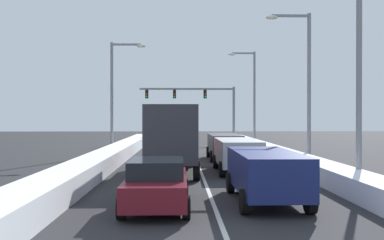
% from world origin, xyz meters
% --- Properties ---
extents(ground_plane, '(120.00, 120.00, 0.00)m').
position_xyz_m(ground_plane, '(0.00, 15.90, 0.00)').
color(ground_plane, '#28282B').
extents(lane_stripe_between_right_lane_and_center_lane, '(0.14, 43.73, 0.01)m').
position_xyz_m(lane_stripe_between_right_lane_and_center_lane, '(-0.00, 19.88, 0.00)').
color(lane_stripe_between_right_lane_and_center_lane, silver).
rests_on(lane_stripe_between_right_lane_and_center_lane, ground).
extents(snow_bank_right_shoulder, '(1.45, 43.73, 0.78)m').
position_xyz_m(snow_bank_right_shoulder, '(5.30, 19.88, 0.39)').
color(snow_bank_right_shoulder, white).
rests_on(snow_bank_right_shoulder, ground).
extents(snow_bank_left_shoulder, '(1.57, 43.73, 0.87)m').
position_xyz_m(snow_bank_left_shoulder, '(-5.30, 19.88, 0.44)').
color(snow_bank_left_shoulder, white).
rests_on(snow_bank_left_shoulder, ground).
extents(suv_navy_right_lane_nearest, '(2.16, 4.90, 1.67)m').
position_xyz_m(suv_navy_right_lane_nearest, '(1.74, 7.63, 1.02)').
color(suv_navy_right_lane_nearest, navy).
rests_on(suv_navy_right_lane_nearest, ground).
extents(suv_silver_right_lane_second, '(2.16, 4.90, 1.67)m').
position_xyz_m(suv_silver_right_lane_second, '(1.83, 15.02, 1.02)').
color(suv_silver_right_lane_second, '#B7BABF').
rests_on(suv_silver_right_lane_second, ground).
extents(suv_charcoal_right_lane_third, '(2.16, 4.90, 1.67)m').
position_xyz_m(suv_charcoal_right_lane_third, '(1.87, 21.27, 1.02)').
color(suv_charcoal_right_lane_third, '#38383D').
rests_on(suv_charcoal_right_lane_third, ground).
extents(sedan_maroon_center_lane_nearest, '(2.00, 4.50, 1.51)m').
position_xyz_m(sedan_maroon_center_lane_nearest, '(-1.79, 6.94, 0.76)').
color(sedan_maroon_center_lane_nearest, maroon).
rests_on(sedan_maroon_center_lane_nearest, ground).
extents(box_truck_center_lane_second, '(2.53, 7.20, 3.36)m').
position_xyz_m(box_truck_center_lane_second, '(-1.48, 14.72, 1.90)').
color(box_truck_center_lane_second, maroon).
rests_on(box_truck_center_lane_second, ground).
extents(sedan_black_center_lane_third, '(2.00, 4.50, 1.51)m').
position_xyz_m(sedan_black_center_lane_third, '(-1.63, 23.18, 0.76)').
color(sedan_black_center_lane_third, black).
rests_on(sedan_black_center_lane_third, ground).
extents(traffic_light_gantry, '(10.60, 0.47, 6.20)m').
position_xyz_m(traffic_light_gantry, '(1.18, 39.74, 4.72)').
color(traffic_light_gantry, slate).
rests_on(traffic_light_gantry, ground).
extents(street_lamp_right_near, '(2.66, 0.36, 8.12)m').
position_xyz_m(street_lamp_right_near, '(5.52, 9.94, 4.87)').
color(street_lamp_right_near, gray).
rests_on(street_lamp_right_near, ground).
extents(street_lamp_right_mid, '(2.66, 0.36, 8.86)m').
position_xyz_m(street_lamp_right_mid, '(6.10, 17.89, 5.25)').
color(street_lamp_right_mid, gray).
rests_on(street_lamp_right_mid, ground).
extents(street_lamp_right_far, '(2.66, 0.36, 9.16)m').
position_xyz_m(street_lamp_right_far, '(5.80, 33.79, 5.41)').
color(street_lamp_right_far, gray).
rests_on(street_lamp_right_far, ground).
extents(street_lamp_left_mid, '(2.66, 0.36, 8.40)m').
position_xyz_m(street_lamp_left_mid, '(-5.83, 25.03, 5.01)').
color(street_lamp_left_mid, gray).
rests_on(street_lamp_left_mid, ground).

